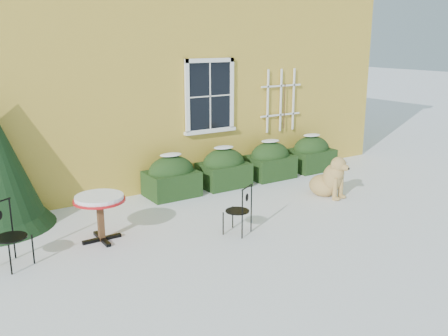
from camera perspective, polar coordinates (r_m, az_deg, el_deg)
ground at (r=8.66m, az=3.64°, el=-7.19°), size 80.00×80.00×0.00m
house at (r=14.27m, az=-13.68°, el=14.27°), size 12.40×8.40×6.40m
hedge_row at (r=11.42m, az=2.70°, el=0.38°), size 4.95×0.80×0.91m
bistro_table at (r=8.27m, az=-14.03°, el=-3.92°), size 0.83×0.83×0.77m
patio_chair_near at (r=8.39m, az=1.76°, el=-4.79°), size 0.51×0.51×0.85m
patio_chair_far at (r=7.86m, az=-23.42°, el=-7.01°), size 0.58×0.57×0.96m
dog at (r=10.57m, az=11.97°, el=-1.32°), size 0.67×1.02×0.91m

